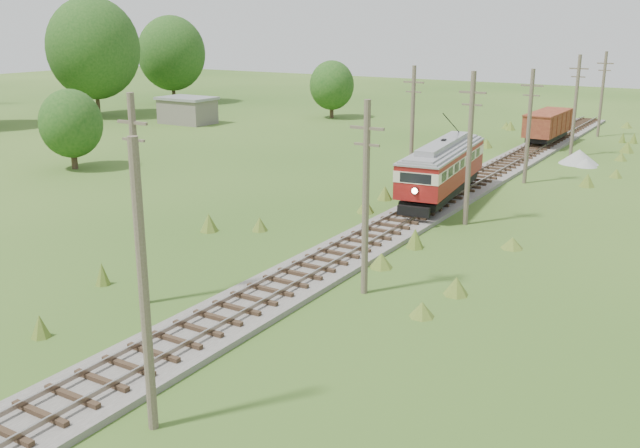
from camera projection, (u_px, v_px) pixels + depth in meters
The scene contains 17 objects.
railbed_main at pixel (435, 204), 46.62m from camera, with size 3.60×96.00×0.57m.
streetcar at pixel (442, 165), 46.79m from camera, with size 4.16×12.15×5.50m.
gondola at pixel (548, 124), 68.88m from camera, with size 2.84×8.24×2.72m.
gravel_pile at pixel (580, 158), 60.13m from camera, with size 3.38×3.59×1.23m.
utility_pole_r_1 at pixel (144, 291), 20.15m from camera, with size 0.30×0.30×8.80m.
utility_pole_r_2 at pixel (366, 197), 30.69m from camera, with size 1.60×0.30×8.60m.
utility_pole_r_3 at pixel (470, 148), 41.33m from camera, with size 1.60×0.30×9.00m.
utility_pole_r_4 at pixel (529, 125), 52.17m from camera, with size 1.60×0.30×8.40m.
utility_pole_r_5 at pixel (575, 105), 62.54m from camera, with size 1.60×0.30×8.90m.
utility_pole_r_6 at pixel (602, 93), 73.32m from camera, with size 1.60×0.30×8.70m.
utility_pole_l_a at pixel (138, 199), 29.49m from camera, with size 1.60×0.30×9.00m.
utility_pole_l_b at pixel (412, 123), 52.63m from camera, with size 1.60×0.30×8.60m.
tree_left_4 at pixel (93, 48), 87.89m from camera, with size 11.34×11.34×14.61m.
tree_left_5 at pixel (172, 53), 102.35m from camera, with size 9.66×9.66×12.44m.
tree_mid_a at pixel (332, 85), 87.49m from camera, with size 5.46×5.46×7.03m.
tree_mid_c at pixel (71, 124), 57.46m from camera, with size 5.04×5.04×6.49m.
shed at pixel (187, 110), 83.55m from camera, with size 6.40×4.40×3.10m.
Camera 1 is at (17.21, -8.45, 11.78)m, focal length 40.00 mm.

